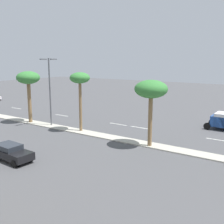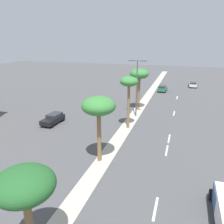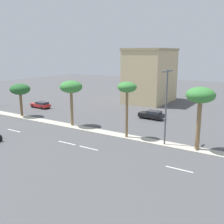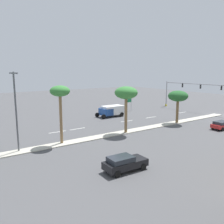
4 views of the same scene
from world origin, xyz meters
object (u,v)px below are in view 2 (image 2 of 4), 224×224
at_px(palm_tree_left, 24,186).
at_px(sedan_black_far, 53,119).
at_px(palm_tree_rear, 129,84).
at_px(street_lamp_mid, 137,84).
at_px(sedan_white_inboard, 193,84).
at_px(palm_tree_trailing, 99,107).
at_px(palm_tree_outboard, 139,75).
at_px(sedan_green_right, 162,88).

bearing_deg(palm_tree_left, sedan_black_far, 117.67).
xyz_separation_m(palm_tree_rear, street_lamp_mid, (0.01, 5.45, -1.04)).
xyz_separation_m(sedan_white_inboard, sedan_black_far, (-20.86, -35.45, 0.06)).
relative_size(palm_tree_trailing, palm_tree_outboard, 0.95).
distance_m(palm_tree_trailing, palm_tree_outboard, 19.55).
height_order(street_lamp_mid, sedan_black_far, street_lamp_mid).
bearing_deg(street_lamp_mid, palm_tree_rear, -90.11).
distance_m(palm_tree_left, palm_tree_outboard, 31.43).
height_order(palm_tree_left, palm_tree_trailing, palm_tree_trailing).
height_order(palm_tree_trailing, sedan_white_inboard, palm_tree_trailing).
relative_size(palm_tree_left, street_lamp_mid, 0.63).
bearing_deg(palm_tree_left, palm_tree_trailing, 90.10).
height_order(palm_tree_rear, street_lamp_mid, street_lamp_mid).
relative_size(palm_tree_trailing, sedan_white_inboard, 1.73).
bearing_deg(sedan_white_inboard, palm_tree_rear, -105.43).
bearing_deg(palm_tree_outboard, sedan_white_inboard, 68.38).
distance_m(palm_tree_left, street_lamp_mid, 27.50).
distance_m(palm_tree_left, sedan_green_right, 48.58).
relative_size(street_lamp_mid, sedan_black_far, 2.11).
xyz_separation_m(palm_tree_rear, sedan_green_right, (2.22, 26.29, -5.82)).
relative_size(palm_tree_rear, street_lamp_mid, 0.81).
bearing_deg(street_lamp_mid, palm_tree_outboard, 95.80).
height_order(sedan_white_inboard, sedan_green_right, sedan_green_right).
height_order(palm_tree_trailing, sedan_green_right, palm_tree_trailing).
height_order(palm_tree_left, sedan_black_far, palm_tree_left).
xyz_separation_m(palm_tree_left, sedan_black_far, (-10.82, 20.64, -4.07)).
xyz_separation_m(palm_tree_trailing, palm_tree_rear, (0.67, 10.18, 0.55)).
bearing_deg(sedan_black_far, sedan_green_right, 63.69).
xyz_separation_m(palm_tree_trailing, palm_tree_outboard, (0.28, 19.54, 0.31)).
xyz_separation_m(palm_tree_outboard, sedan_black_far, (-11.08, -10.76, -5.57)).
bearing_deg(palm_tree_left, sedan_white_inboard, 79.84).
bearing_deg(sedan_green_right, street_lamp_mid, -96.06).
distance_m(palm_tree_left, sedan_white_inboard, 57.12).
xyz_separation_m(palm_tree_rear, sedan_white_inboard, (9.40, 34.05, -5.87)).
relative_size(palm_tree_outboard, street_lamp_mid, 0.80).
xyz_separation_m(palm_tree_left, palm_tree_trailing, (-0.02, 11.86, 1.19)).
distance_m(palm_tree_trailing, sedan_green_right, 36.96).
xyz_separation_m(palm_tree_rear, sedan_black_far, (-11.47, -1.40, -5.81)).
xyz_separation_m(palm_tree_left, sedan_green_right, (2.87, 48.32, -4.08)).
relative_size(palm_tree_left, palm_tree_outboard, 0.78).
bearing_deg(palm_tree_trailing, palm_tree_rear, 86.23).
xyz_separation_m(street_lamp_mid, sedan_white_inboard, (9.38, 28.60, -4.83)).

